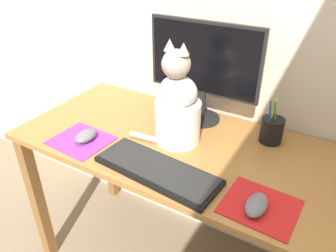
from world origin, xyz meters
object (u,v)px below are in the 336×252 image
at_px(computer_mouse_left, 86,136).
at_px(cat, 177,107).
at_px(keyboard, 157,170).
at_px(pen_cup, 272,130).
at_px(monitor, 204,66).
at_px(computer_mouse_right, 256,205).

bearing_deg(computer_mouse_left, cat, 31.46).
bearing_deg(cat, keyboard, -65.17).
bearing_deg(keyboard, cat, 106.02).
relative_size(cat, pen_cup, 2.24).
xyz_separation_m(keyboard, pen_cup, (0.28, 0.40, 0.04)).
xyz_separation_m(cat, pen_cup, (0.33, 0.18, -0.10)).
relative_size(monitor, computer_mouse_right, 4.27).
xyz_separation_m(keyboard, computer_mouse_right, (0.35, -0.00, 0.01)).
height_order(keyboard, cat, cat).
bearing_deg(keyboard, monitor, 99.64).
bearing_deg(monitor, keyboard, -85.70).
relative_size(computer_mouse_left, cat, 0.24).
height_order(monitor, keyboard, monitor).
distance_m(computer_mouse_right, cat, 0.47).
xyz_separation_m(keyboard, computer_mouse_left, (-0.35, 0.03, 0.01)).
distance_m(computer_mouse_left, cat, 0.38).
relative_size(keyboard, computer_mouse_right, 4.10).
bearing_deg(pen_cup, monitor, 175.91).
relative_size(monitor, pen_cup, 2.67).
height_order(keyboard, pen_cup, pen_cup).
distance_m(monitor, keyboard, 0.48).
distance_m(cat, pen_cup, 0.38).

